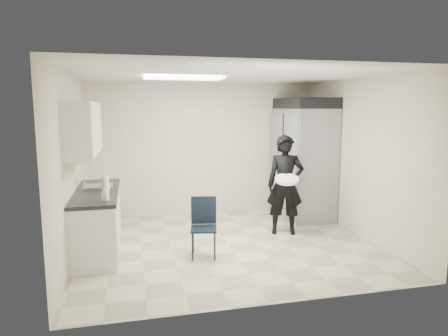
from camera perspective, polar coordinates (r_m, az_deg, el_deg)
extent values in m
plane|color=#BBB293|center=(6.38, 0.48, -10.81)|extent=(4.50, 4.50, 0.00)
plane|color=silver|center=(6.03, 0.52, 13.17)|extent=(4.50, 4.50, 0.00)
plane|color=beige|center=(8.01, -2.90, 2.73)|extent=(4.50, 0.00, 4.50)
plane|color=beige|center=(5.96, -21.03, 0.11)|extent=(0.00, 4.00, 4.00)
plane|color=beige|center=(6.95, 18.82, 1.37)|extent=(0.00, 4.00, 4.00)
cube|color=white|center=(6.31, -5.80, 12.65)|extent=(1.20, 0.60, 0.02)
cube|color=silver|center=(6.30, -17.63, -7.38)|extent=(0.60, 1.90, 0.86)
cube|color=black|center=(6.19, -17.82, -3.32)|extent=(0.64, 1.95, 0.05)
cube|color=gray|center=(6.44, -17.47, -3.00)|extent=(0.42, 0.40, 0.14)
cylinder|color=silver|center=(6.43, -19.30, -1.74)|extent=(0.02, 0.02, 0.24)
cube|color=silver|center=(6.08, -19.41, 5.34)|extent=(0.35, 1.80, 0.75)
cube|color=black|center=(7.24, -18.89, 4.19)|extent=(0.22, 0.30, 0.35)
cube|color=yellow|center=(6.07, -20.80, -0.50)|extent=(0.00, 0.12, 0.07)
cube|color=yellow|center=(6.27, -20.55, -0.57)|extent=(0.00, 0.12, 0.07)
cube|color=gray|center=(7.90, 11.25, 0.66)|extent=(0.80, 1.35, 2.10)
cube|color=black|center=(7.83, 11.50, 9.03)|extent=(0.80, 1.35, 0.20)
cube|color=black|center=(5.75, -2.92, -8.68)|extent=(0.43, 0.43, 0.83)
imported|color=black|center=(6.78, 8.74, -2.40)|extent=(0.71, 0.57, 1.67)
cylinder|color=silver|center=(6.51, 8.97, -1.62)|extent=(0.48, 0.48, 0.05)
imported|color=silver|center=(6.02, -16.61, -1.87)|extent=(0.13, 0.13, 0.30)
imported|color=#B9BAC6|center=(5.50, -16.62, -3.57)|extent=(0.10, 0.10, 0.17)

